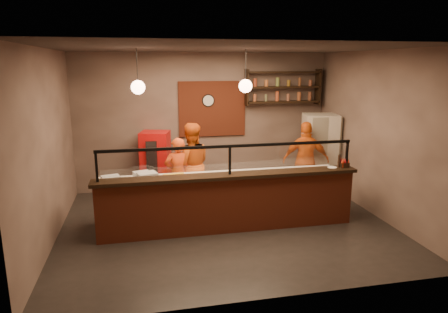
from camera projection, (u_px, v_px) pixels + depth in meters
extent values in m
plane|color=black|center=(226.00, 224.00, 7.50)|extent=(6.00, 6.00, 0.00)
plane|color=#39302C|center=(226.00, 48.00, 6.78)|extent=(6.00, 6.00, 0.00)
plane|color=#7E675C|center=(204.00, 121.00, 9.52)|extent=(6.00, 0.00, 6.00)
plane|color=#7E675C|center=(47.00, 148.00, 6.53)|extent=(0.00, 5.00, 5.00)
plane|color=#7E675C|center=(377.00, 135.00, 7.75)|extent=(0.00, 5.00, 5.00)
plane|color=#7E675C|center=(271.00, 179.00, 4.76)|extent=(6.00, 0.00, 6.00)
cube|color=maroon|center=(212.00, 109.00, 9.47)|extent=(1.60, 0.04, 1.30)
cube|color=maroon|center=(230.00, 204.00, 7.10)|extent=(4.60, 0.25, 1.00)
cube|color=black|center=(230.00, 176.00, 6.98)|extent=(4.70, 0.37, 0.06)
cube|color=gray|center=(224.00, 199.00, 7.60)|extent=(4.60, 0.75, 0.85)
cube|color=silver|center=(224.00, 177.00, 7.49)|extent=(4.60, 0.75, 0.05)
cube|color=white|center=(230.00, 160.00, 6.92)|extent=(4.40, 0.02, 0.50)
cube|color=black|center=(230.00, 146.00, 6.86)|extent=(4.50, 0.05, 0.05)
cube|color=black|center=(97.00, 167.00, 6.47)|extent=(0.04, 0.04, 0.50)
cube|color=black|center=(230.00, 160.00, 6.92)|extent=(0.04, 0.04, 0.50)
cube|color=black|center=(347.00, 154.00, 7.37)|extent=(0.04, 0.04, 0.50)
cube|color=black|center=(283.00, 102.00, 9.63)|extent=(1.80, 0.28, 0.04)
cube|color=black|center=(283.00, 87.00, 9.55)|extent=(1.80, 0.28, 0.04)
cube|color=black|center=(283.00, 72.00, 9.47)|extent=(1.80, 0.28, 0.04)
cube|color=black|center=(247.00, 88.00, 9.37)|extent=(0.04, 0.28, 0.85)
cube|color=black|center=(318.00, 87.00, 9.74)|extent=(0.04, 0.28, 0.85)
cylinder|color=black|center=(208.00, 101.00, 9.39)|extent=(0.30, 0.04, 0.30)
cylinder|color=black|center=(137.00, 66.00, 6.73)|extent=(0.01, 0.01, 0.60)
sphere|color=#FFB68C|center=(138.00, 87.00, 6.81)|extent=(0.24, 0.24, 0.24)
cylinder|color=black|center=(246.00, 66.00, 7.12)|extent=(0.01, 0.01, 0.60)
sphere|color=#FFB68C|center=(245.00, 86.00, 7.20)|extent=(0.24, 0.24, 0.24)
imported|color=#D84414|center=(178.00, 174.00, 8.13)|extent=(0.57, 0.40, 1.51)
imported|color=#CB5213|center=(191.00, 165.00, 8.32)|extent=(0.86, 0.67, 1.77)
imported|color=#D55814|center=(306.00, 161.00, 8.80)|extent=(1.08, 0.67, 1.72)
cube|color=beige|center=(319.00, 153.00, 9.39)|extent=(0.89, 0.85, 1.81)
cube|color=red|center=(156.00, 163.00, 9.15)|extent=(0.75, 0.71, 1.45)
cylinder|color=beige|center=(198.00, 176.00, 7.45)|extent=(0.64, 0.64, 0.01)
cube|color=silver|center=(147.00, 177.00, 7.07)|extent=(0.39, 0.35, 0.17)
cube|color=silver|center=(142.00, 176.00, 7.20)|extent=(0.33, 0.29, 0.14)
cube|color=silver|center=(111.00, 180.00, 6.91)|extent=(0.35, 0.31, 0.15)
cylinder|color=gold|center=(174.00, 175.00, 7.39)|extent=(0.39, 0.13, 0.07)
cube|color=black|center=(344.00, 165.00, 7.45)|extent=(0.17, 0.13, 0.09)
cylinder|color=black|center=(339.00, 161.00, 7.43)|extent=(0.06, 0.06, 0.23)
cylinder|color=silver|center=(332.00, 167.00, 7.41)|extent=(0.22, 0.22, 0.01)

